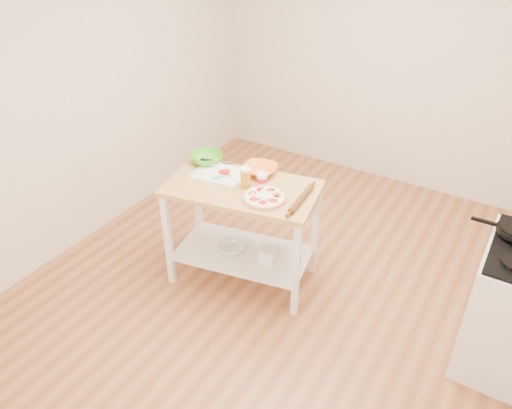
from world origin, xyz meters
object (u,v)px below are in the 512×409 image
object	(u,v)px
beer_pint	(246,178)
shelf_bin	(268,255)
rolling_pin	(301,199)
spatula	(221,177)
pizza	(264,197)
yogurt_tub	(262,179)
green_bowl	(207,158)
shelf_glass_bowl	(232,247)
knife	(212,161)
orange_bowl	(260,170)
cutting_board	(219,173)
prep_island	(242,213)

from	to	relation	value
beer_pint	shelf_bin	size ratio (longest dim) A/B	1.34
rolling_pin	spatula	bearing A→B (deg)	-177.15
pizza	yogurt_tub	bearing A→B (deg)	125.56
green_bowl	shelf_glass_bowl	size ratio (longest dim) A/B	1.15
beer_pint	knife	bearing A→B (deg)	157.02
orange_bowl	shelf_bin	world-z (taller)	orange_bowl
knife	shelf_glass_bowl	xyz separation A→B (m)	(0.33, -0.23, -0.62)
knife	shelf_glass_bowl	distance (m)	0.74
green_bowl	shelf_glass_bowl	world-z (taller)	green_bowl
yogurt_tub	shelf_glass_bowl	world-z (taller)	yogurt_tub
cutting_board	knife	distance (m)	0.21
shelf_glass_bowl	prep_island	bearing A→B (deg)	21.29
cutting_board	spatula	distance (m)	0.08
pizza	spatula	world-z (taller)	pizza
prep_island	spatula	size ratio (longest dim) A/B	9.66
green_bowl	shelf_glass_bowl	distance (m)	0.77
beer_pint	rolling_pin	distance (m)	0.46
green_bowl	orange_bowl	bearing A→B (deg)	8.55
beer_pint	orange_bowl	bearing A→B (deg)	94.79
prep_island	beer_pint	xyz separation A→B (m)	(0.03, 0.00, 0.33)
cutting_board	beer_pint	size ratio (longest dim) A/B	2.67
spatula	yogurt_tub	xyz separation A→B (m)	(0.33, 0.08, 0.04)
beer_pint	shelf_glass_bowl	bearing A→B (deg)	-162.94
green_bowl	knife	bearing A→B (deg)	34.50
pizza	yogurt_tub	world-z (taller)	yogurt_tub
pizza	prep_island	bearing A→B (deg)	164.53
orange_bowl	yogurt_tub	distance (m)	0.18
prep_island	shelf_glass_bowl	world-z (taller)	prep_island
pizza	shelf_glass_bowl	xyz separation A→B (m)	(-0.33, 0.03, -0.62)
pizza	beer_pint	distance (m)	0.23
prep_island	pizza	xyz separation A→B (m)	(0.24, -0.07, 0.27)
yogurt_tub	shelf_glass_bowl	bearing A→B (deg)	-148.30
cutting_board	orange_bowl	size ratio (longest dim) A/B	1.61
prep_island	yogurt_tub	size ratio (longest dim) A/B	6.87
orange_bowl	shelf_bin	bearing A→B (deg)	-46.78
orange_bowl	cutting_board	bearing A→B (deg)	-147.50
cutting_board	yogurt_tub	xyz separation A→B (m)	(0.38, 0.03, 0.04)
shelf_bin	spatula	bearing A→B (deg)	179.77
beer_pint	shelf_glass_bowl	world-z (taller)	beer_pint
pizza	orange_bowl	xyz separation A→B (m)	(-0.23, 0.31, 0.02)
spatula	shelf_bin	size ratio (longest dim) A/B	1.07
green_bowl	shelf_glass_bowl	xyz separation A→B (m)	(0.37, -0.21, -0.65)
pizza	orange_bowl	distance (m)	0.38
prep_island	knife	xyz separation A→B (m)	(-0.42, 0.20, 0.27)
rolling_pin	shelf_bin	xyz separation A→B (m)	(-0.25, -0.04, -0.60)
pizza	green_bowl	bearing A→B (deg)	161.06
orange_bowl	shelf_glass_bowl	distance (m)	0.70
pizza	cutting_board	bearing A→B (deg)	164.68
prep_island	knife	world-z (taller)	knife
green_bowl	beer_pint	xyz separation A→B (m)	(0.49, -0.17, 0.04)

